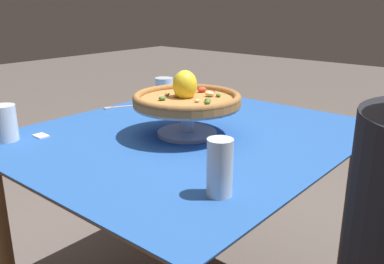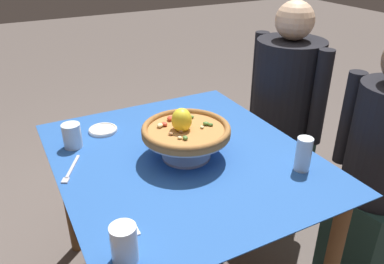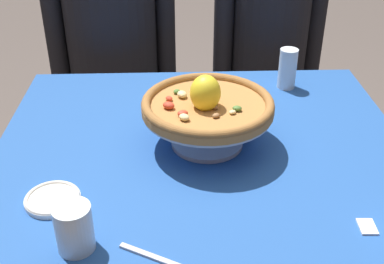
# 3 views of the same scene
# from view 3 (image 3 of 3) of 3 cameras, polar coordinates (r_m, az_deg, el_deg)

# --- Properties ---
(dining_table) EXTENTS (1.13, 0.99, 0.73)m
(dining_table) POSITION_cam_3_polar(r_m,az_deg,el_deg) (1.41, 1.13, -5.23)
(dining_table) COLOR brown
(dining_table) RESTS_ON ground
(pizza_stand) EXTENTS (0.35, 0.35, 0.10)m
(pizza_stand) POSITION_cam_3_polar(r_m,az_deg,el_deg) (1.32, 1.80, 1.11)
(pizza_stand) COLOR #B7B7C1
(pizza_stand) RESTS_ON dining_table
(pizza) EXTENTS (0.35, 0.35, 0.11)m
(pizza) POSITION_cam_3_polar(r_m,az_deg,el_deg) (1.29, 1.79, 3.32)
(pizza) COLOR #AD753D
(pizza) RESTS_ON pizza_stand
(water_glass_back_right) EXTENTS (0.06, 0.06, 0.14)m
(water_glass_back_right) POSITION_cam_3_polar(r_m,az_deg,el_deg) (1.68, 11.01, 6.95)
(water_glass_back_right) COLOR silver
(water_glass_back_right) RESTS_ON dining_table
(water_glass_front_left) EXTENTS (0.08, 0.08, 0.10)m
(water_glass_front_left) POSITION_cam_3_polar(r_m,az_deg,el_deg) (1.04, -13.51, -11.03)
(water_glass_front_left) COLOR silver
(water_glass_front_left) RESTS_ON dining_table
(side_plate) EXTENTS (0.13, 0.13, 0.02)m
(side_plate) POSITION_cam_3_polar(r_m,az_deg,el_deg) (1.19, -15.91, -7.47)
(side_plate) COLOR white
(side_plate) RESTS_ON dining_table
(dinner_fork) EXTENTS (0.18, 0.11, 0.01)m
(dinner_fork) POSITION_cam_3_polar(r_m,az_deg,el_deg) (1.01, -2.94, -14.86)
(dinner_fork) COLOR #B7B7C1
(dinner_fork) RESTS_ON dining_table
(sugar_packet) EXTENTS (0.04, 0.05, 0.00)m
(sugar_packet) POSITION_cam_3_polar(r_m,az_deg,el_deg) (1.15, 19.69, -10.33)
(sugar_packet) COLOR white
(sugar_packet) RESTS_ON dining_table
(diner_left) EXTENTS (0.53, 0.41, 1.24)m
(diner_left) POSITION_cam_3_polar(r_m,az_deg,el_deg) (2.14, -9.00, 7.35)
(diner_left) COLOR #1E3833
(diner_left) RESTS_ON ground
(diner_right) EXTENTS (0.47, 0.35, 1.21)m
(diner_right) POSITION_cam_3_polar(r_m,az_deg,el_deg) (2.18, 8.60, 6.64)
(diner_right) COLOR #1E3833
(diner_right) RESTS_ON ground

